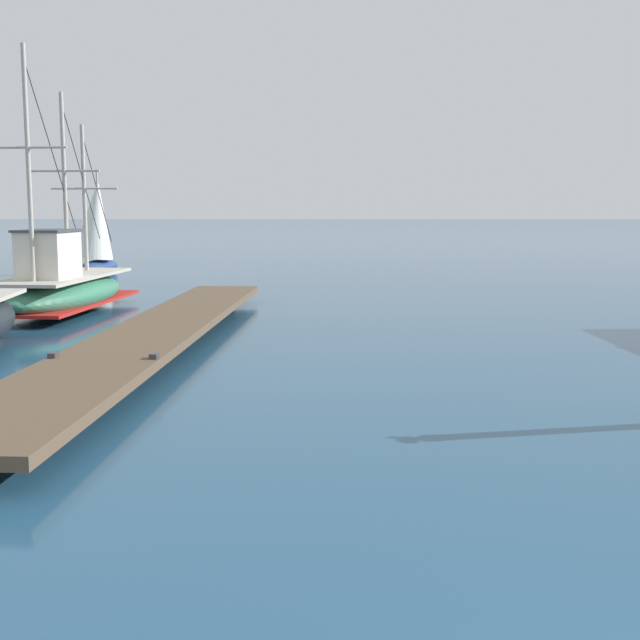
% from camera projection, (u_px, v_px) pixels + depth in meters
% --- Properties ---
extents(floating_dock, '(2.56, 17.46, 0.53)m').
position_uv_depth(floating_dock, '(158.00, 331.00, 16.33)').
color(floating_dock, brown).
rests_on(floating_dock, ground).
extents(fishing_boat_1, '(2.62, 7.02, 6.60)m').
position_uv_depth(fishing_boat_1, '(62.00, 287.00, 21.86)').
color(fishing_boat_1, '#337556').
rests_on(fishing_boat_1, ground).
extents(distant_sailboat, '(2.13, 3.40, 4.38)m').
position_uv_depth(distant_sailboat, '(96.00, 229.00, 34.63)').
color(distant_sailboat, navy).
rests_on(distant_sailboat, ground).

